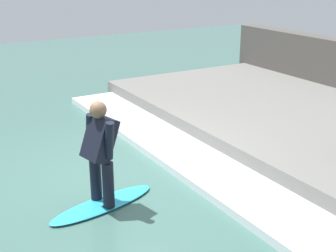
% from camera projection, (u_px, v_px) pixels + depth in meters
% --- Properties ---
extents(ground_plane, '(28.00, 28.00, 0.00)m').
position_uv_depth(ground_plane, '(127.00, 176.00, 7.40)').
color(ground_plane, '#426B60').
extents(concrete_ledge, '(4.40, 9.07, 0.36)m').
position_uv_depth(concrete_ledge, '(304.00, 124.00, 9.19)').
color(concrete_ledge, slate).
rests_on(concrete_ledge, ground_plane).
extents(wave_foam_crest, '(1.04, 8.62, 0.13)m').
position_uv_depth(wave_foam_crest, '(188.00, 157.00, 7.93)').
color(wave_foam_crest, white).
rests_on(wave_foam_crest, ground_plane).
extents(surfboard_riding, '(1.70, 0.77, 0.06)m').
position_uv_depth(surfboard_riding, '(103.00, 204.00, 6.47)').
color(surfboard_riding, '#2DADD1').
rests_on(surfboard_riding, ground_plane).
extents(surfer_riding, '(0.50, 0.63, 1.45)m').
position_uv_depth(surfer_riding, '(100.00, 148.00, 6.20)').
color(surfer_riding, black).
rests_on(surfer_riding, surfboard_riding).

